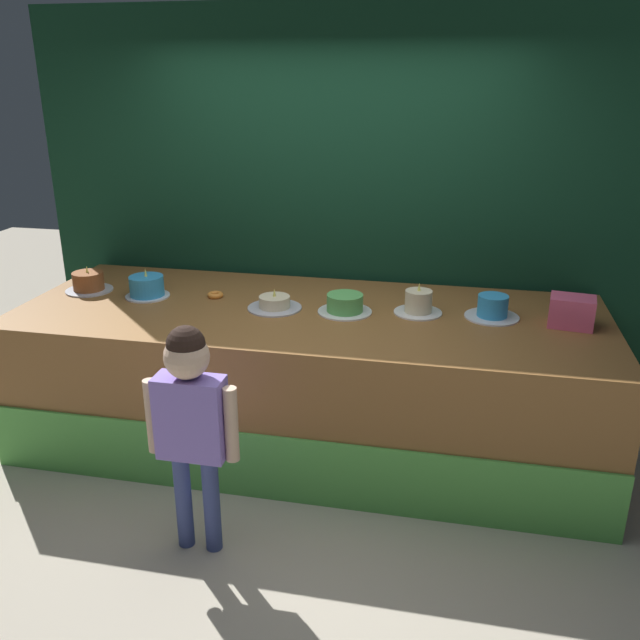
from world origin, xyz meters
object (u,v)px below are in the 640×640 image
object	(u,v)px
donut	(215,295)
cake_center_right	(345,304)
cake_left	(147,287)
cake_center_left	(275,303)
child_figure	(191,410)
cake_far_right	(493,308)
cake_far_left	(88,282)
cake_right	(418,303)
pink_box	(572,312)

from	to	relation	value
donut	cake_center_right	distance (m)	0.89
cake_left	cake_center_left	xyz separation A→B (m)	(0.88, -0.05, -0.03)
child_figure	cake_center_left	size ratio (longest dim) A/B	3.58
cake_far_right	cake_center_right	bearing A→B (deg)	-173.97
cake_far_left	cake_far_right	distance (m)	2.64
cake_center_right	cake_right	xyz separation A→B (m)	(0.44, 0.08, 0.01)
cake_far_left	cake_center_left	bearing A→B (deg)	-3.86
pink_box	donut	distance (m)	2.20
cake_far_left	cake_center_right	world-z (taller)	cake_far_left
child_figure	cake_left	size ratio (longest dim) A/B	4.21
cake_center_right	donut	bearing A→B (deg)	172.71
cake_far_left	cake_center_left	size ratio (longest dim) A/B	0.92
cake_far_left	cake_right	bearing A→B (deg)	0.30
cake_far_left	cake_left	xyz separation A→B (m)	(0.44, -0.03, 0.01)
cake_right	cake_center_right	bearing A→B (deg)	-169.90
child_figure	cake_right	distance (m)	1.59
cake_left	cake_far_right	xyz separation A→B (m)	(2.20, 0.06, -0.01)
child_figure	donut	world-z (taller)	child_figure
donut	cake_left	size ratio (longest dim) A/B	0.36
pink_box	cake_far_left	distance (m)	3.08
donut	cake_right	bearing A→B (deg)	-1.48
donut	cake_far_left	bearing A→B (deg)	-177.03
cake_left	cake_right	size ratio (longest dim) A/B	0.98
pink_box	cake_center_left	xyz separation A→B (m)	(-1.76, -0.06, -0.05)
cake_far_left	cake_center_right	distance (m)	1.76
cake_far_left	cake_center_left	distance (m)	1.32
child_figure	pink_box	distance (m)	2.22
cake_center_left	cake_center_right	xyz separation A→B (m)	(0.44, 0.02, 0.02)
child_figure	cake_right	size ratio (longest dim) A/B	4.12
child_figure	pink_box	size ratio (longest dim) A/B	4.88
pink_box	cake_far_left	world-z (taller)	pink_box
donut	cake_right	distance (m)	1.32
cake_right	cake_far_right	world-z (taller)	cake_right
pink_box	cake_center_left	world-z (taller)	pink_box
cake_right	pink_box	bearing A→B (deg)	-2.46
cake_center_left	child_figure	bearing A→B (deg)	-94.75
child_figure	cake_center_right	xyz separation A→B (m)	(0.53, 1.17, 0.18)
cake_center_left	cake_right	world-z (taller)	cake_right
cake_center_left	cake_right	bearing A→B (deg)	6.52
cake_center_left	cake_center_right	bearing A→B (deg)	2.89
child_figure	cake_left	bearing A→B (deg)	123.07
child_figure	donut	xyz separation A→B (m)	(-0.34, 1.28, 0.14)
cake_far_left	pink_box	bearing A→B (deg)	-0.49
pink_box	donut	bearing A→B (deg)	178.13
child_figure	cake_far_left	world-z (taller)	child_figure
donut	cake_far_right	bearing A→B (deg)	-0.64
cake_center_left	cake_center_right	world-z (taller)	cake_center_left
cake_left	cake_right	xyz separation A→B (m)	(1.76, 0.05, -0.00)
pink_box	cake_center_left	size ratio (longest dim) A/B	0.73
cake_center_right	pink_box	bearing A→B (deg)	1.76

